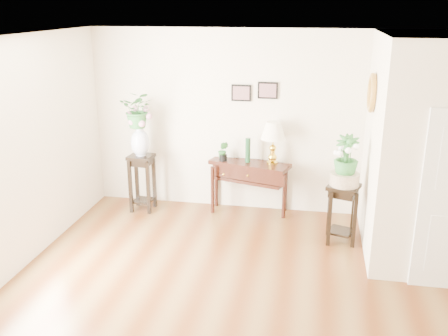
% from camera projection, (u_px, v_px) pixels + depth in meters
% --- Properties ---
extents(floor, '(6.00, 5.50, 0.02)m').
position_uv_depth(floor, '(260.00, 306.00, 5.43)').
color(floor, brown).
rests_on(floor, ground).
extents(ceiling, '(6.00, 5.50, 0.02)m').
position_uv_depth(ceiling, '(267.00, 42.00, 4.55)').
color(ceiling, white).
rests_on(ceiling, ground).
extents(wall_back, '(6.00, 0.02, 2.80)m').
position_uv_depth(wall_back, '(283.00, 124.00, 7.56)').
color(wall_back, beige).
rests_on(wall_back, ground).
extents(partition, '(1.80, 1.95, 2.80)m').
position_uv_depth(partition, '(445.00, 148.00, 6.28)').
color(partition, beige).
rests_on(partition, floor).
extents(art_print_left, '(0.30, 0.02, 0.25)m').
position_uv_depth(art_print_left, '(241.00, 93.00, 7.51)').
color(art_print_left, black).
rests_on(art_print_left, wall_back).
extents(art_print_right, '(0.30, 0.02, 0.25)m').
position_uv_depth(art_print_right, '(268.00, 90.00, 7.42)').
color(art_print_right, black).
rests_on(art_print_right, wall_back).
extents(wall_ornament, '(0.07, 0.51, 0.51)m').
position_uv_depth(wall_ornament, '(372.00, 93.00, 6.36)').
color(wall_ornament, '#B17027').
rests_on(wall_ornament, partition).
extents(console_table, '(1.29, 0.73, 0.82)m').
position_uv_depth(console_table, '(249.00, 187.00, 7.77)').
color(console_table, black).
rests_on(console_table, floor).
extents(table_lamp, '(0.49, 0.49, 0.66)m').
position_uv_depth(table_lamp, '(273.00, 141.00, 7.47)').
color(table_lamp, gold).
rests_on(table_lamp, console_table).
extents(green_vase, '(0.09, 0.09, 0.38)m').
position_uv_depth(green_vase, '(248.00, 151.00, 7.59)').
color(green_vase, '#174021').
rests_on(green_vase, console_table).
extents(potted_plant, '(0.17, 0.14, 0.29)m').
position_uv_depth(potted_plant, '(223.00, 152.00, 7.67)').
color(potted_plant, '#2C6E2E').
rests_on(potted_plant, console_table).
extents(plant_stand_a, '(0.39, 0.39, 0.90)m').
position_uv_depth(plant_stand_a, '(142.00, 183.00, 7.84)').
color(plant_stand_a, black).
rests_on(plant_stand_a, floor).
extents(porcelain_vase, '(0.37, 0.37, 0.49)m').
position_uv_depth(porcelain_vase, '(140.00, 141.00, 7.63)').
color(porcelain_vase, silver).
rests_on(porcelain_vase, plant_stand_a).
extents(lily_arrangement, '(0.51, 0.45, 0.56)m').
position_uv_depth(lily_arrangement, '(138.00, 112.00, 7.48)').
color(lily_arrangement, '#2C6E2E').
rests_on(lily_arrangement, porcelain_vase).
extents(plant_stand_b, '(0.49, 0.49, 0.82)m').
position_uv_depth(plant_stand_b, '(342.00, 213.00, 6.80)').
color(plant_stand_b, black).
rests_on(plant_stand_b, floor).
extents(ceramic_bowl, '(0.49, 0.49, 0.17)m').
position_uv_depth(ceramic_bowl, '(344.00, 180.00, 6.64)').
color(ceramic_bowl, beige).
rests_on(ceramic_bowl, plant_stand_b).
extents(narcissus, '(0.33, 0.33, 0.57)m').
position_uv_depth(narcissus, '(346.00, 156.00, 6.54)').
color(narcissus, '#2C6E2E').
rests_on(narcissus, ceramic_bowl).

